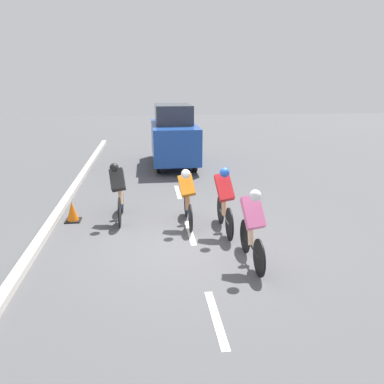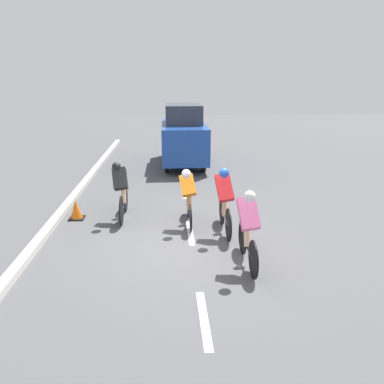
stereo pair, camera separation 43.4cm
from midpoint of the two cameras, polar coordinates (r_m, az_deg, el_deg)
ground_plane at (r=8.05m, az=-1.45°, el=-7.45°), size 60.00×60.00×0.00m
lane_stripe_near at (r=5.68m, az=1.40°, el=-18.70°), size 0.12×1.40×0.01m
lane_stripe_mid at (r=8.47m, az=-1.76°, el=-6.17°), size 0.12×1.40×0.01m
lane_stripe_far at (r=11.48m, az=-3.23°, el=-0.00°), size 0.12×1.40×0.01m
curb at (r=8.78m, az=-23.16°, el=-6.26°), size 0.20×26.16×0.14m
cyclist_pink at (r=6.80m, az=7.40°, el=-5.03°), size 0.39×1.63×1.52m
cyclist_red at (r=8.21m, az=3.46°, el=-1.02°), size 0.41×1.69×1.56m
cyclist_orange at (r=8.65m, az=-2.18°, el=-0.51°), size 0.41×1.62×1.41m
cyclist_black at (r=9.19m, az=-12.45°, el=0.27°), size 0.40×1.69×1.47m
support_car at (r=15.07m, az=-3.65°, el=8.55°), size 1.70×4.10×2.38m
traffic_cone at (r=9.57m, az=-19.02°, el=-2.89°), size 0.36×0.36×0.49m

